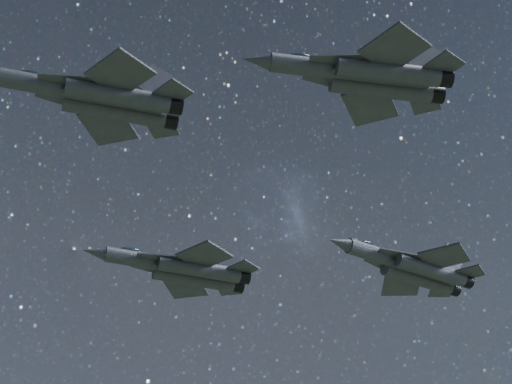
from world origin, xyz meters
name	(u,v)px	position (x,y,z in m)	size (l,w,h in m)	color
jet_lead	(100,97)	(-19.44, -1.31, 150.43)	(19.87, 13.68, 4.99)	#2D3039
jet_left	(183,269)	(-2.14, 19.85, 147.73)	(20.22, 14.08, 5.09)	#2D3039
jet_right	(367,76)	(-2.20, -18.50, 146.20)	(17.75, 11.95, 4.48)	#2D3039
jet_slot	(413,268)	(20.36, 6.75, 147.04)	(19.60, 13.86, 4.97)	#2D3039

